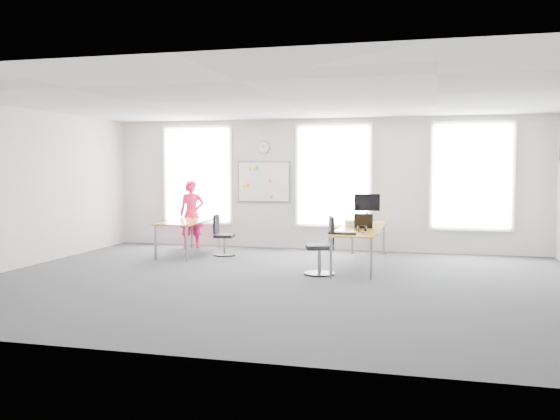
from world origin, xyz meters
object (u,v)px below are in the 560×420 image
(keyboard, at_px, (343,233))
(headphones, at_px, (361,228))
(chair_left, at_px, (222,238))
(desk_left, at_px, (189,223))
(chair_right, at_px, (323,249))
(desk_right, at_px, (361,230))
(person, at_px, (192,214))
(monitor, at_px, (367,205))

(keyboard, xyz_separation_m, headphones, (0.26, 0.56, 0.04))
(chair_left, xyz_separation_m, keyboard, (2.84, -1.74, 0.36))
(chair_left, height_order, keyboard, chair_left)
(desk_left, bearing_deg, chair_left, -4.96)
(chair_right, bearing_deg, keyboard, 67.55)
(desk_right, relative_size, person, 1.90)
(chair_right, distance_m, chair_left, 3.01)
(desk_left, bearing_deg, monitor, 7.43)
(desk_left, distance_m, headphones, 4.09)
(headphones, bearing_deg, desk_left, 157.82)
(chair_left, bearing_deg, headphones, -117.05)
(keyboard, bearing_deg, chair_left, 152.83)
(chair_right, relative_size, keyboard, 2.06)
(desk_left, relative_size, chair_left, 2.28)
(chair_left, relative_size, headphones, 4.85)
(desk_left, height_order, chair_left, chair_left)
(desk_right, height_order, person, person)
(monitor, bearing_deg, desk_right, -103.10)
(desk_right, distance_m, chair_left, 3.08)
(person, relative_size, headphones, 8.73)
(chair_right, bearing_deg, headphones, 114.74)
(desk_right, height_order, desk_left, same)
(keyboard, relative_size, monitor, 0.83)
(desk_left, bearing_deg, person, 109.02)
(monitor, bearing_deg, chair_right, -116.15)
(chair_right, height_order, headphones, chair_right)
(desk_left, bearing_deg, chair_right, -28.34)
(chair_right, distance_m, person, 4.49)
(desk_right, bearing_deg, desk_left, 171.04)
(keyboard, bearing_deg, monitor, 89.86)
(chair_left, bearing_deg, keyboard, -127.75)
(chair_right, xyz_separation_m, keyboard, (0.36, -0.04, 0.29))
(person, height_order, headphones, person)
(monitor, bearing_deg, desk_left, 174.60)
(chair_right, bearing_deg, desk_right, 140.09)
(keyboard, relative_size, headphones, 2.74)
(desk_right, relative_size, headphones, 16.56)
(desk_left, height_order, keyboard, keyboard)
(desk_left, distance_m, chair_left, 0.84)
(desk_left, relative_size, person, 1.27)
(desk_left, distance_m, person, 0.97)
(desk_right, relative_size, keyboard, 6.04)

